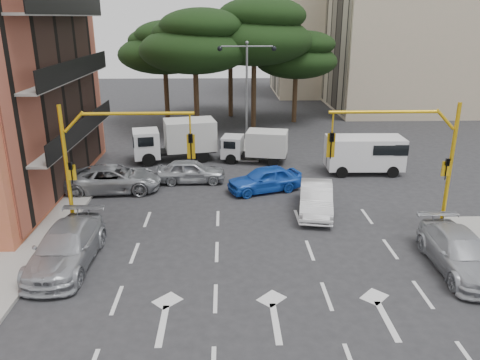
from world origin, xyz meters
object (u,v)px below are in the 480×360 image
object	(u,v)px
car_silver_wagon	(66,247)
box_truck_a	(175,141)
car_white_hatch	(316,199)
box_truck_b	(255,146)
signal_mast_left	(106,153)
car_blue_compact	(265,179)
car_silver_cross_b	(191,171)
car_silver_parked	(460,253)
car_silver_cross_a	(114,179)
street_lamp_center	(247,77)
signal_mast_right	(413,150)
van_white	(364,155)

from	to	relation	value
car_silver_wagon	box_truck_a	distance (m)	14.89
car_white_hatch	box_truck_b	xyz separation A→B (m)	(-2.55, 8.92, 0.35)
signal_mast_left	car_blue_compact	xyz separation A→B (m)	(7.44, 5.31, -3.16)
car_silver_cross_b	car_silver_parked	xyz separation A→B (m)	(11.28, -10.77, 0.03)
car_white_hatch	car_silver_parked	bearing A→B (deg)	-42.11
car_blue_compact	car_silver_cross_a	xyz separation A→B (m)	(-8.64, 0.27, 0.02)
car_silver_wagon	car_silver_cross_a	size ratio (longest dim) A/B	1.00
street_lamp_center	car_silver_wagon	size ratio (longest dim) A/B	1.44
car_white_hatch	car_silver_cross_a	distance (m)	11.53
street_lamp_center	box_truck_b	world-z (taller)	street_lamp_center
car_silver_cross_a	box_truck_b	world-z (taller)	box_truck_b
car_silver_wagon	box_truck_b	bearing A→B (deg)	59.86
car_silver_cross_a	car_silver_parked	size ratio (longest dim) A/B	1.06
car_white_hatch	car_silver_wagon	xyz separation A→B (m)	(-11.00, -5.02, 0.03)
signal_mast_right	van_white	world-z (taller)	signal_mast_right
car_silver_wagon	car_silver_cross_a	distance (m)	8.48
street_lamp_center	car_silver_cross_a	world-z (taller)	street_lamp_center
signal_mast_left	car_silver_cross_b	size ratio (longest dim) A/B	1.45
car_blue_compact	car_silver_parked	xyz separation A→B (m)	(6.96, -9.08, 0.01)
van_white	car_blue_compact	bearing A→B (deg)	-62.96
van_white	box_truck_a	xyz separation A→B (m)	(-12.30, 3.18, 0.21)
signal_mast_right	car_silver_cross_b	distance (m)	13.01
car_silver_cross_b	box_truck_b	xyz separation A→B (m)	(4.14, 4.05, 0.40)
car_silver_cross_b	van_white	bearing A→B (deg)	-83.05
signal_mast_left	box_truck_a	bearing A→B (deg)	81.42
signal_mast_right	car_silver_wagon	world-z (taller)	signal_mast_right
signal_mast_right	car_white_hatch	xyz separation A→B (m)	(-3.80, 2.14, -3.13)
car_silver_wagon	car_silver_cross_b	size ratio (longest dim) A/B	1.31
car_blue_compact	street_lamp_center	bearing A→B (deg)	165.35
car_silver_parked	box_truck_a	world-z (taller)	box_truck_a
signal_mast_left	box_truck_b	world-z (taller)	signal_mast_left
car_white_hatch	car_silver_cross_b	bearing A→B (deg)	153.84
signal_mast_left	car_silver_parked	xyz separation A→B (m)	(14.40, -3.76, -3.15)
signal_mast_right	box_truck_b	size ratio (longest dim) A/B	1.33
van_white	box_truck_a	distance (m)	12.71
car_blue_compact	box_truck_b	bearing A→B (deg)	163.00
car_white_hatch	van_white	distance (m)	7.69
street_lamp_center	box_truck_a	distance (m)	6.85
street_lamp_center	car_blue_compact	xyz separation A→B (m)	(0.64, -8.69, -4.70)
car_white_hatch	box_truck_a	xyz separation A→B (m)	(-8.04, 9.56, 0.65)
car_blue_compact	box_truck_b	world-z (taller)	box_truck_b
signal_mast_left	car_blue_compact	world-z (taller)	signal_mast_left
car_blue_compact	box_truck_b	distance (m)	5.76
signal_mast_left	car_silver_parked	world-z (taller)	signal_mast_left
signal_mast_left	van_white	xyz separation A→B (m)	(14.07, 8.52, -2.69)
car_blue_compact	car_silver_wagon	xyz separation A→B (m)	(-8.64, -8.20, 0.06)
car_blue_compact	car_silver_parked	world-z (taller)	car_silver_parked
signal_mast_left	van_white	world-z (taller)	signal_mast_left
car_silver_parked	signal_mast_left	bearing A→B (deg)	166.95
car_silver_cross_a	box_truck_a	distance (m)	6.82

